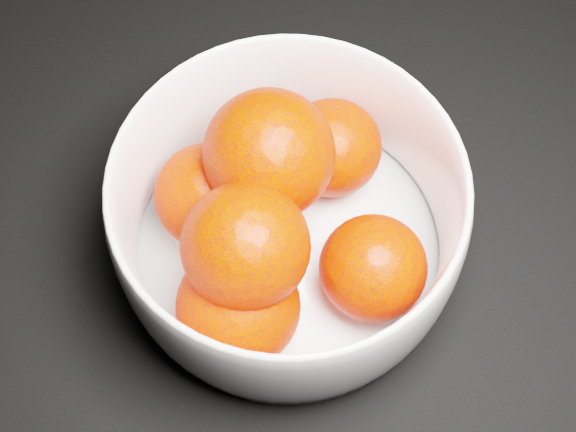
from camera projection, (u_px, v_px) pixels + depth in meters
ground at (355, 56)px, 0.62m from camera, size 3.00×3.00×0.00m
bowl at (288, 220)px, 0.50m from camera, size 0.22×0.22×0.11m
orange_pile at (273, 218)px, 0.49m from camera, size 0.18×0.17×0.12m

